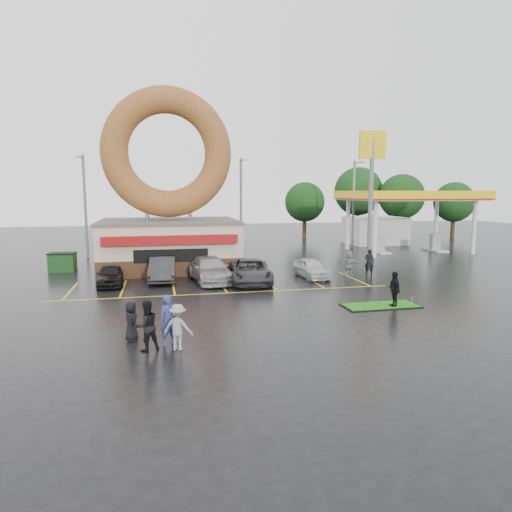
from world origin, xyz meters
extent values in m
plane|color=black|center=(0.00, 0.00, 0.00)|extent=(120.00, 120.00, 0.00)
cube|color=#472B19|center=(-3.00, 13.00, 0.60)|extent=(10.00, 8.00, 1.20)
cube|color=beige|center=(-3.00, 13.00, 2.35)|extent=(10.00, 8.00, 2.30)
cube|color=#59544C|center=(-3.00, 13.00, 3.60)|extent=(10.20, 8.20, 0.20)
cube|color=maroon|center=(-3.00, 8.70, 2.60)|extent=(9.00, 0.60, 0.60)
cylinder|color=slate|center=(-4.60, 13.00, 4.30)|extent=(0.30, 0.30, 1.20)
cylinder|color=slate|center=(-1.40, 13.00, 4.30)|extent=(0.30, 0.30, 1.20)
torus|color=brown|center=(-3.00, 13.00, 8.70)|extent=(9.60, 2.00, 9.60)
cylinder|color=silver|center=(15.00, 15.00, 2.50)|extent=(0.40, 0.40, 5.00)
cylinder|color=silver|center=(25.00, 15.00, 2.50)|extent=(0.40, 0.40, 5.00)
cylinder|color=silver|center=(15.00, 21.00, 2.50)|extent=(0.40, 0.40, 5.00)
cylinder|color=silver|center=(25.00, 21.00, 2.50)|extent=(0.40, 0.40, 5.00)
cube|color=silver|center=(20.00, 18.00, 5.25)|extent=(12.00, 8.00, 0.50)
cube|color=yellow|center=(20.00, 18.00, 5.55)|extent=(12.30, 8.30, 0.70)
cube|color=#99999E|center=(17.00, 18.00, 0.90)|extent=(0.90, 0.60, 1.60)
cube|color=#99999E|center=(23.00, 18.00, 0.90)|extent=(0.90, 0.60, 1.60)
cube|color=silver|center=(20.00, 25.00, 1.50)|extent=(6.00, 5.00, 3.00)
cylinder|color=slate|center=(13.00, 12.00, 5.00)|extent=(0.36, 0.36, 10.00)
cube|color=yellow|center=(13.00, 12.00, 9.50)|extent=(2.20, 0.30, 2.20)
cylinder|color=slate|center=(-10.00, 20.00, 4.50)|extent=(0.24, 0.24, 9.00)
cylinder|color=slate|center=(-10.00, 19.00, 8.70)|extent=(0.12, 2.00, 0.12)
cube|color=slate|center=(-10.00, 18.00, 8.65)|extent=(0.40, 0.18, 0.12)
cylinder|color=slate|center=(4.00, 21.00, 4.50)|extent=(0.24, 0.24, 9.00)
cylinder|color=slate|center=(4.00, 20.00, 8.70)|extent=(0.12, 2.00, 0.12)
cube|color=slate|center=(4.00, 19.00, 8.65)|extent=(0.40, 0.18, 0.12)
cylinder|color=slate|center=(16.00, 22.00, 4.50)|extent=(0.24, 0.24, 9.00)
cylinder|color=slate|center=(16.00, 21.00, 8.70)|extent=(0.12, 2.00, 0.12)
cube|color=slate|center=(16.00, 20.00, 8.65)|extent=(0.40, 0.18, 0.12)
cylinder|color=#332114|center=(26.00, 30.00, 1.44)|extent=(0.50, 0.50, 2.88)
sphere|color=black|center=(26.00, 30.00, 5.20)|extent=(5.60, 5.60, 5.60)
cylinder|color=#332114|center=(32.00, 28.00, 1.26)|extent=(0.50, 0.50, 2.52)
sphere|color=black|center=(32.00, 28.00, 4.55)|extent=(4.90, 4.90, 4.90)
cylinder|color=#332114|center=(22.00, 34.00, 1.62)|extent=(0.50, 0.50, 3.24)
sphere|color=black|center=(22.00, 34.00, 5.85)|extent=(6.30, 6.30, 6.30)
cylinder|color=#332114|center=(14.00, 32.00, 1.26)|extent=(0.50, 0.50, 2.52)
sphere|color=black|center=(14.00, 32.00, 4.55)|extent=(4.90, 4.90, 4.90)
imported|color=black|center=(-6.84, 7.15, 0.67)|extent=(1.83, 4.01, 1.33)
imported|color=#28282B|center=(-3.61, 8.00, 0.78)|extent=(1.88, 4.80, 1.56)
imported|color=#96979B|center=(-0.59, 7.03, 0.79)|extent=(2.88, 5.67, 1.58)
imported|color=#323134|center=(1.94, 6.09, 0.75)|extent=(3.15, 5.70, 1.51)
imported|color=silver|center=(6.32, 6.93, 0.67)|extent=(1.81, 4.03, 1.35)
imported|color=navy|center=(-3.51, -5.06, 0.97)|extent=(0.83, 0.69, 1.95)
imported|color=black|center=(-4.32, -5.53, 0.94)|extent=(1.12, 1.01, 1.88)
imported|color=gray|center=(-3.19, -5.69, 0.87)|extent=(1.28, 1.03, 1.73)
imported|color=black|center=(-4.94, -4.28, 0.79)|extent=(0.57, 0.82, 1.59)
imported|color=black|center=(7.81, -1.57, 0.92)|extent=(0.53, 1.10, 1.83)
imported|color=gray|center=(9.04, 6.92, 0.89)|extent=(1.72, 1.15, 1.78)
imported|color=black|center=(10.60, 7.00, 0.92)|extent=(0.79, 0.66, 1.84)
cube|color=#194119|center=(-10.78, 13.11, 0.65)|extent=(1.88, 1.32, 1.30)
cube|color=black|center=(7.25, -1.27, 0.02)|extent=(3.96, 1.76, 0.04)
cube|color=#1C7E15|center=(7.25, -1.27, 0.05)|extent=(3.77, 1.58, 0.03)
cylinder|color=silver|center=(8.86, -1.51, 0.27)|extent=(0.02, 0.02, 0.45)
cube|color=red|center=(8.93, -1.51, 0.45)|extent=(0.14, 0.01, 0.10)
camera|label=1|loc=(-3.78, -22.22, 5.83)|focal=32.00mm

